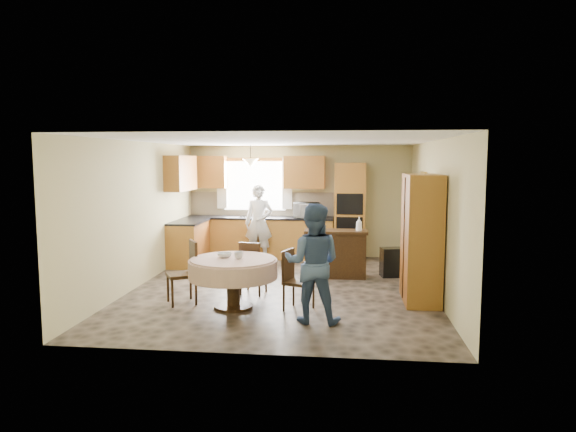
% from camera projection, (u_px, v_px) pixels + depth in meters
% --- Properties ---
extents(floor, '(5.00, 6.00, 0.01)m').
position_uv_depth(floor, '(282.00, 288.00, 8.78)').
color(floor, brown).
rests_on(floor, ground).
extents(ceiling, '(5.00, 6.00, 0.01)m').
position_uv_depth(ceiling, '(282.00, 141.00, 8.50)').
color(ceiling, white).
rests_on(ceiling, wall_back).
extents(wall_back, '(5.00, 0.02, 2.50)m').
position_uv_depth(wall_back, '(298.00, 201.00, 11.60)').
color(wall_back, tan).
rests_on(wall_back, floor).
extents(wall_front, '(5.00, 0.02, 2.50)m').
position_uv_depth(wall_front, '(249.00, 245.00, 5.67)').
color(wall_front, tan).
rests_on(wall_front, floor).
extents(wall_left, '(0.02, 6.00, 2.50)m').
position_uv_depth(wall_left, '(140.00, 214.00, 8.91)').
color(wall_left, tan).
rests_on(wall_left, floor).
extents(wall_right, '(0.02, 6.00, 2.50)m').
position_uv_depth(wall_right, '(434.00, 218.00, 8.36)').
color(wall_right, tan).
rests_on(wall_right, floor).
extents(window, '(1.40, 0.03, 1.10)m').
position_uv_depth(window, '(255.00, 186.00, 11.65)').
color(window, white).
rests_on(window, wall_back).
extents(curtain_left, '(0.22, 0.02, 1.15)m').
position_uv_depth(curtain_left, '(222.00, 183.00, 11.68)').
color(curtain_left, white).
rests_on(curtain_left, wall_back).
extents(curtain_right, '(0.22, 0.02, 1.15)m').
position_uv_depth(curtain_right, '(287.00, 184.00, 11.51)').
color(curtain_right, white).
rests_on(curtain_right, wall_back).
extents(base_cab_back, '(3.30, 0.60, 0.88)m').
position_uv_depth(base_cab_back, '(259.00, 238.00, 11.49)').
color(base_cab_back, '#BE8A32').
rests_on(base_cab_back, floor).
extents(counter_back, '(3.30, 0.64, 0.04)m').
position_uv_depth(counter_back, '(259.00, 218.00, 11.44)').
color(counter_back, black).
rests_on(counter_back, base_cab_back).
extents(base_cab_left, '(0.60, 1.20, 0.88)m').
position_uv_depth(base_cab_left, '(189.00, 243.00, 10.75)').
color(base_cab_left, '#BE8A32').
rests_on(base_cab_left, floor).
extents(counter_left, '(0.64, 1.20, 0.04)m').
position_uv_depth(counter_left, '(188.00, 222.00, 10.70)').
color(counter_left, black).
rests_on(counter_left, base_cab_left).
extents(backsplash, '(3.30, 0.02, 0.55)m').
position_uv_depth(backsplash, '(261.00, 204.00, 11.69)').
color(backsplash, beige).
rests_on(backsplash, wall_back).
extents(wall_cab_left, '(0.85, 0.33, 0.72)m').
position_uv_depth(wall_cab_left, '(208.00, 172.00, 11.59)').
color(wall_cab_left, '#A9632A').
rests_on(wall_cab_left, wall_back).
extents(wall_cab_right, '(0.90, 0.33, 0.72)m').
position_uv_depth(wall_cab_right, '(305.00, 172.00, 11.35)').
color(wall_cab_right, '#A9632A').
rests_on(wall_cab_right, wall_back).
extents(wall_cab_side, '(0.33, 1.20, 0.72)m').
position_uv_depth(wall_cab_side, '(181.00, 173.00, 10.60)').
color(wall_cab_side, '#A9632A').
rests_on(wall_cab_side, wall_left).
extents(oven_tower, '(0.66, 0.62, 2.12)m').
position_uv_depth(oven_tower, '(350.00, 212.00, 11.19)').
color(oven_tower, '#BE8A32').
rests_on(oven_tower, floor).
extents(oven_upper, '(0.56, 0.01, 0.45)m').
position_uv_depth(oven_upper, '(350.00, 204.00, 10.86)').
color(oven_upper, black).
rests_on(oven_upper, oven_tower).
extents(oven_lower, '(0.56, 0.01, 0.45)m').
position_uv_depth(oven_lower, '(349.00, 228.00, 10.91)').
color(oven_lower, black).
rests_on(oven_lower, oven_tower).
extents(pendant, '(0.36, 0.36, 0.18)m').
position_uv_depth(pendant, '(251.00, 163.00, 11.12)').
color(pendant, beige).
rests_on(pendant, ceiling).
extents(sideboard, '(1.16, 0.49, 0.83)m').
position_uv_depth(sideboard, '(336.00, 255.00, 9.58)').
color(sideboard, '#38240F').
rests_on(sideboard, floor).
extents(space_heater, '(0.45, 0.36, 0.55)m').
position_uv_depth(space_heater, '(392.00, 262.00, 9.62)').
color(space_heater, black).
rests_on(space_heater, floor).
extents(cupboard, '(0.52, 1.03, 1.97)m').
position_uv_depth(cupboard, '(421.00, 239.00, 7.87)').
color(cupboard, '#BE8A32').
rests_on(cupboard, floor).
extents(dining_table, '(1.31, 1.31, 0.74)m').
position_uv_depth(dining_table, '(233.00, 269.00, 7.56)').
color(dining_table, '#38240F').
rests_on(dining_table, floor).
extents(chair_left, '(0.57, 0.57, 0.96)m').
position_uv_depth(chair_left, '(187.00, 269.00, 7.84)').
color(chair_left, '#38240F').
rests_on(chair_left, floor).
extents(chair_back, '(0.44, 0.44, 0.87)m').
position_uv_depth(chair_back, '(252.00, 265.00, 8.33)').
color(chair_back, '#38240F').
rests_on(chair_back, floor).
extents(chair_right, '(0.49, 0.49, 0.88)m').
position_uv_depth(chair_right, '(294.00, 277.00, 7.51)').
color(chair_right, '#38240F').
rests_on(chair_right, floor).
extents(framed_picture, '(0.06, 0.52, 0.43)m').
position_uv_depth(framed_picture, '(423.00, 183.00, 9.39)').
color(framed_picture, gold).
rests_on(framed_picture, wall_right).
extents(microwave, '(0.63, 0.46, 0.32)m').
position_uv_depth(microwave, '(306.00, 210.00, 11.25)').
color(microwave, silver).
rests_on(microwave, counter_back).
extents(person_sink, '(0.61, 0.40, 1.66)m').
position_uv_depth(person_sink, '(259.00, 223.00, 11.04)').
color(person_sink, silver).
rests_on(person_sink, floor).
extents(person_dining, '(0.84, 0.68, 1.61)m').
position_uv_depth(person_dining, '(313.00, 263.00, 6.90)').
color(person_dining, '#3A537F').
rests_on(person_dining, floor).
extents(bowl_sideboard, '(0.25, 0.25, 0.05)m').
position_uv_depth(bowl_sideboard, '(318.00, 232.00, 9.57)').
color(bowl_sideboard, '#B2B2B2').
rests_on(bowl_sideboard, sideboard).
extents(bottle_sideboard, '(0.13, 0.13, 0.31)m').
position_uv_depth(bottle_sideboard, '(359.00, 225.00, 9.47)').
color(bottle_sideboard, silver).
rests_on(bottle_sideboard, sideboard).
extents(cup_table, '(0.14, 0.14, 0.11)m').
position_uv_depth(cup_table, '(239.00, 255.00, 7.50)').
color(cup_table, '#B2B2B2').
rests_on(cup_table, dining_table).
extents(bowl_table, '(0.23, 0.23, 0.07)m').
position_uv_depth(bowl_table, '(224.00, 255.00, 7.62)').
color(bowl_table, '#B2B2B2').
rests_on(bowl_table, dining_table).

